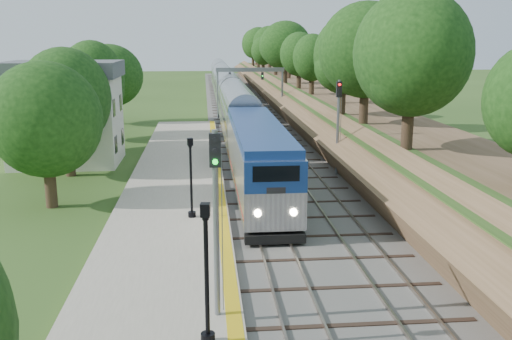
{
  "coord_description": "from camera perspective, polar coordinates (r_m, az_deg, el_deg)",
  "views": [
    {
      "loc": [
        -3.22,
        -15.47,
        9.74
      ],
      "look_at": [
        -0.5,
        14.31,
        2.8
      ],
      "focal_mm": 40.0,
      "sensor_mm": 36.0,
      "label": 1
    }
  ],
  "objects": [
    {
      "name": "station_building",
      "position": [
        47.07,
        -18.51,
        5.5
      ],
      "size": [
        8.6,
        6.6,
        8.0
      ],
      "color": "white",
      "rests_on": "ground"
    },
    {
      "name": "yellow_stripe",
      "position": [
        32.84,
        -3.49,
        -3.51
      ],
      "size": [
        0.55,
        68.0,
        0.01
      ],
      "primitive_type": "cube",
      "color": "gold",
      "rests_on": "platform"
    },
    {
      "name": "platform",
      "position": [
        32.94,
        -8.46,
        -3.93
      ],
      "size": [
        6.4,
        68.0,
        0.38
      ],
      "primitive_type": "cube",
      "color": "#9F9580",
      "rests_on": "ground"
    },
    {
      "name": "signal_farside",
      "position": [
        40.78,
        8.22,
        5.21
      ],
      "size": [
        0.37,
        0.3,
        6.78
      ],
      "color": "slate",
      "rests_on": "ground"
    },
    {
      "name": "signal_platform",
      "position": [
        18.97,
        -4.04,
        -3.43
      ],
      "size": [
        0.38,
        0.3,
        6.48
      ],
      "color": "slate",
      "rests_on": "platform"
    },
    {
      "name": "trackbed",
      "position": [
        76.26,
        -1.26,
        5.78
      ],
      "size": [
        9.5,
        170.0,
        0.28
      ],
      "color": "#4C4944",
      "rests_on": "ground"
    },
    {
      "name": "lamppost_far",
      "position": [
        30.34,
        -6.5,
        -1.23
      ],
      "size": [
        0.42,
        0.42,
        4.28
      ],
      "color": "black",
      "rests_on": "platform"
    },
    {
      "name": "embankment",
      "position": [
        77.07,
        4.98,
        7.22
      ],
      "size": [
        10.64,
        170.0,
        11.7
      ],
      "color": "brown",
      "rests_on": "ground"
    },
    {
      "name": "train",
      "position": [
        74.27,
        -2.73,
        7.27
      ],
      "size": [
        2.98,
        99.35,
        4.39
      ],
      "color": "black",
      "rests_on": "trackbed"
    },
    {
      "name": "lamppost_mid",
      "position": [
        17.92,
        -4.95,
        -11.12
      ],
      "size": [
        0.45,
        0.45,
        4.56
      ],
      "color": "black",
      "rests_on": "platform"
    },
    {
      "name": "trees_behind_platform",
      "position": [
        37.36,
        -17.5,
        4.45
      ],
      "size": [
        7.82,
        53.32,
        7.21
      ],
      "color": "#332316",
      "rests_on": "ground"
    },
    {
      "name": "signal_gantry",
      "position": [
        70.86,
        -0.61,
        9.09
      ],
      "size": [
        8.4,
        0.38,
        6.2
      ],
      "color": "slate",
      "rests_on": "ground"
    }
  ]
}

